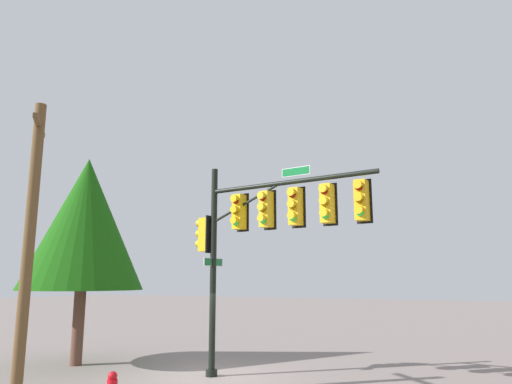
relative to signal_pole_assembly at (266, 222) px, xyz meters
The scene contains 4 objects.
ground_plane 5.08m from the signal_pole_assembly, behind, with size 120.00×120.00×0.00m, color gray.
signal_pole_assembly is the anchor object (origin of this frame).
utility_pole 6.50m from the signal_pole_assembly, 136.14° to the right, with size 1.33×1.39×7.58m.
tree_mid 7.25m from the signal_pole_assembly, behind, with size 4.35×4.35×7.40m.
Camera 1 is at (7.65, -13.26, 2.94)m, focal length 32.97 mm.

